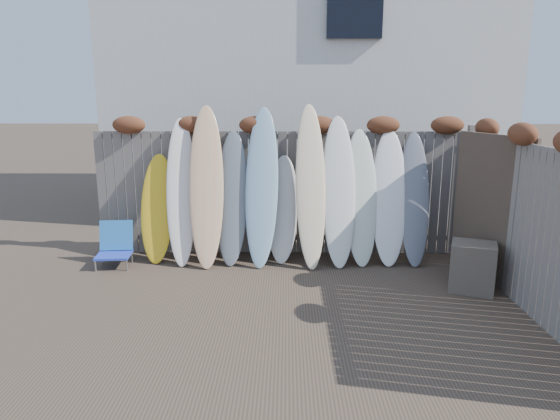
{
  "coord_description": "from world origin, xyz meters",
  "views": [
    {
      "loc": [
        0.09,
        -5.56,
        2.57
      ],
      "look_at": [
        0.0,
        1.2,
        1.0
      ],
      "focal_mm": 32.0,
      "sensor_mm": 36.0,
      "label": 1
    }
  ],
  "objects_px": {
    "beach_chair": "(115,245)",
    "wooden_crate": "(472,267)",
    "lattice_panel": "(490,210)",
    "surfboard_0": "(157,208)"
  },
  "relations": [
    {
      "from": "beach_chair",
      "to": "lattice_panel",
      "type": "relative_size",
      "value": 0.32
    },
    {
      "from": "wooden_crate",
      "to": "lattice_panel",
      "type": "distance_m",
      "value": 0.84
    },
    {
      "from": "wooden_crate",
      "to": "lattice_panel",
      "type": "bearing_deg",
      "value": 48.98
    },
    {
      "from": "beach_chair",
      "to": "wooden_crate",
      "type": "distance_m",
      "value": 5.21
    },
    {
      "from": "wooden_crate",
      "to": "surfboard_0",
      "type": "relative_size",
      "value": 0.38
    },
    {
      "from": "beach_chair",
      "to": "surfboard_0",
      "type": "xyz_separation_m",
      "value": [
        0.62,
        0.26,
        0.52
      ]
    },
    {
      "from": "wooden_crate",
      "to": "lattice_panel",
      "type": "relative_size",
      "value": 0.32
    },
    {
      "from": "beach_chair",
      "to": "lattice_panel",
      "type": "distance_m",
      "value": 5.51
    },
    {
      "from": "lattice_panel",
      "to": "surfboard_0",
      "type": "xyz_separation_m",
      "value": [
        -4.81,
        0.88,
        -0.19
      ]
    },
    {
      "from": "beach_chair",
      "to": "wooden_crate",
      "type": "relative_size",
      "value": 1.02
    }
  ]
}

